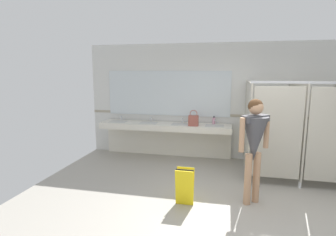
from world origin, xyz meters
TOP-DOWN VIEW (x-y plane):
  - ground_plane at (0.00, 0.00)m, footprint 7.60×5.65m
  - wall_back at (0.00, 2.58)m, footprint 7.60×0.12m
  - wall_back_tile_band at (0.00, 2.52)m, footprint 7.60×0.01m
  - vanity_counter at (-1.82, 2.30)m, footprint 3.14×0.58m
  - mirror_panel at (-1.82, 2.51)m, footprint 3.04×0.02m
  - bathroom_stalls at (0.97, 1.55)m, footprint 1.90×1.51m
  - person_standing at (0.06, 0.27)m, footprint 0.56×0.56m
  - handbag at (-1.11, 2.07)m, footprint 0.22×0.12m
  - soap_dispenser at (-0.67, 2.39)m, footprint 0.07×0.07m
  - wet_floor_sign at (-0.97, -0.03)m, footprint 0.28×0.19m

SIDE VIEW (x-z plane):
  - ground_plane at x=0.00m, z-range -0.10..0.00m
  - wet_floor_sign at x=-0.97m, z-range 0.01..0.60m
  - vanity_counter at x=-1.82m, z-range 0.15..1.12m
  - soap_dispenser at x=-0.67m, z-range 0.84..1.03m
  - handbag at x=-1.11m, z-range 0.80..1.17m
  - bathroom_stalls at x=0.97m, z-range 0.05..1.96m
  - wall_back_tile_band at x=0.00m, z-range 1.02..1.08m
  - person_standing at x=0.06m, z-range 0.22..1.89m
  - wall_back at x=0.00m, z-range 0.00..2.74m
  - mirror_panel at x=-1.82m, z-range 1.00..2.09m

